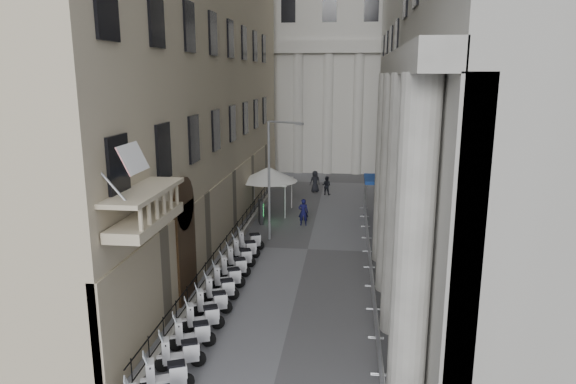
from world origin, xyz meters
name	(u,v)px	position (x,y,z in m)	size (l,w,h in m)	color
far_building	(331,26)	(0.00, 48.00, 15.00)	(22.00, 10.00, 30.00)	#AEACA5
iron_fence	(231,253)	(-4.30, 18.00, 0.00)	(0.30, 28.00, 1.40)	black
blue_awning	(375,220)	(4.15, 26.00, 0.00)	(1.60, 3.00, 3.00)	navy
scooter_2	(182,369)	(-3.31, 6.23, 0.00)	(0.56, 1.40, 1.50)	silver
scooter_3	(193,348)	(-3.31, 7.60, 0.00)	(0.56, 1.40, 1.50)	silver
scooter_4	(204,331)	(-3.31, 8.96, 0.00)	(0.56, 1.40, 1.50)	silver
scooter_5	(213,315)	(-3.31, 10.33, 0.00)	(0.56, 1.40, 1.50)	silver
scooter_6	(221,301)	(-3.31, 11.69, 0.00)	(0.56, 1.40, 1.50)	silver
scooter_7	(228,289)	(-3.31, 13.05, 0.00)	(0.56, 1.40, 1.50)	silver
scooter_8	(234,278)	(-3.31, 14.42, 0.00)	(0.56, 1.40, 1.50)	silver
scooter_9	(240,268)	(-3.31, 15.78, 0.00)	(0.56, 1.40, 1.50)	silver
scooter_10	(245,259)	(-3.31, 17.15, 0.00)	(0.56, 1.40, 1.50)	silver
scooter_11	(250,251)	(-3.31, 18.51, 0.00)	(0.56, 1.40, 1.50)	silver
barrier_1	(378,356)	(3.47, 7.89, 0.00)	(0.60, 2.40, 1.10)	#A4A6AC
barrier_2	(375,323)	(3.47, 10.39, 0.00)	(0.60, 2.40, 1.10)	#A4A6AC
barrier_3	(372,298)	(3.47, 12.89, 0.00)	(0.60, 2.40, 1.10)	#A4A6AC
barrier_4	(370,277)	(3.47, 15.39, 0.00)	(0.60, 2.40, 1.10)	#A4A6AC
barrier_5	(369,259)	(3.47, 17.89, 0.00)	(0.60, 2.40, 1.10)	#A4A6AC
barrier_6	(367,245)	(3.47, 20.39, 0.00)	(0.60, 2.40, 1.10)	#A4A6AC
barrier_7	(366,232)	(3.47, 22.89, 0.00)	(0.60, 2.40, 1.10)	#A4A6AC
barrier_8	(365,222)	(3.47, 25.39, 0.00)	(0.60, 2.40, 1.10)	#A4A6AC
barrier_9	(364,212)	(3.47, 27.89, 0.00)	(0.60, 2.40, 1.10)	#A4A6AC
security_tent	(268,174)	(-3.60, 27.20, 2.84)	(4.18, 4.18, 3.40)	silver
street_lamp	(273,171)	(-2.26, 20.67, 4.31)	(2.24, 1.09, 7.31)	#96989E
info_kiosk	(261,212)	(-3.61, 24.09, 0.84)	(0.48, 0.81, 1.65)	black
pedestrian_a	(303,212)	(-0.71, 24.03, 0.91)	(0.67, 0.44, 1.83)	black
pedestrian_b	(326,185)	(0.42, 33.31, 0.79)	(0.77, 0.60, 1.58)	black
pedestrian_c	(315,181)	(-0.61, 34.21, 0.93)	(0.91, 0.59, 1.86)	black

